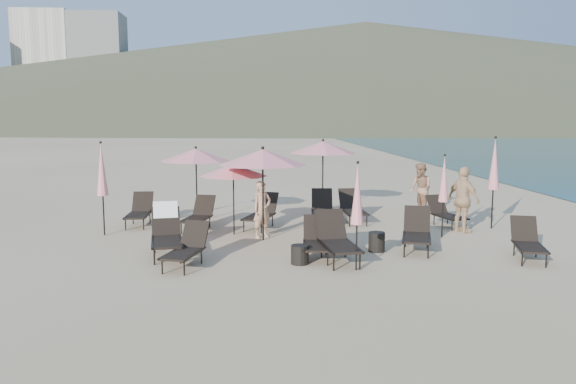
{
  "coord_description": "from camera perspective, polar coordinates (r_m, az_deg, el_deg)",
  "views": [
    {
      "loc": [
        -2.29,
        -12.63,
        3.26
      ],
      "look_at": [
        -1.29,
        3.5,
        1.1
      ],
      "focal_mm": 35.0,
      "sensor_mm": 36.0,
      "label": 1
    }
  ],
  "objects": [
    {
      "name": "side_table_0",
      "position": [
        12.61,
        1.21,
        -6.38
      ],
      "size": [
        0.41,
        0.41,
        0.43
      ],
      "primitive_type": "cylinder",
      "color": "black",
      "rests_on": "ground"
    },
    {
      "name": "umbrella_closed_1",
      "position": [
        17.39,
        20.22,
        2.63
      ],
      "size": [
        0.32,
        0.32,
        2.72
      ],
      "color": "black",
      "rests_on": "ground"
    },
    {
      "name": "volcanic_headland",
      "position": [
        324.58,
        9.78,
        11.62
      ],
      "size": [
        690.0,
        690.0,
        55.0
      ],
      "color": "brown",
      "rests_on": "ground"
    },
    {
      "name": "umbrella_open_0",
      "position": [
        15.55,
        -5.58,
        2.23
      ],
      "size": [
        1.9,
        1.9,
        2.05
      ],
      "color": "black",
      "rests_on": "ground"
    },
    {
      "name": "umbrella_closed_0",
      "position": [
        11.91,
        7.06,
        -0.28
      ],
      "size": [
        0.28,
        0.28,
        2.35
      ],
      "color": "black",
      "rests_on": "ground"
    },
    {
      "name": "hotel_skyline",
      "position": [
        298.91,
        -21.76,
        11.1
      ],
      "size": [
        109.0,
        82.0,
        55.0
      ],
      "color": "beige",
      "rests_on": "ground"
    },
    {
      "name": "beachgoer_a",
      "position": [
        15.25,
        -2.65,
        -1.79
      ],
      "size": [
        0.67,
        0.62,
        1.55
      ],
      "primitive_type": "imported",
      "rotation": [
        0.0,
        0.0,
        0.58
      ],
      "color": "tan",
      "rests_on": "ground"
    },
    {
      "name": "lounger_7",
      "position": [
        16.62,
        -9.07,
        -2.28
      ],
      "size": [
        0.98,
        1.71,
        0.93
      ],
      "rotation": [
        0.0,
        0.0,
        -0.24
      ],
      "color": "black",
      "rests_on": "ground"
    },
    {
      "name": "lounger_2",
      "position": [
        13.16,
        2.86,
        -4.85
      ],
      "size": [
        0.74,
        1.62,
        0.9
      ],
      "rotation": [
        0.0,
        0.0,
        -0.09
      ],
      "color": "black",
      "rests_on": "ground"
    },
    {
      "name": "ground",
      "position": [
        13.25,
        6.57,
        -6.69
      ],
      "size": [
        800.0,
        800.0,
        0.0
      ],
      "primitive_type": "plane",
      "color": "#D6BA8C",
      "rests_on": "ground"
    },
    {
      "name": "lounger_0",
      "position": [
        13.74,
        -12.26,
        -3.89
      ],
      "size": [
        0.98,
        1.97,
        1.18
      ],
      "rotation": [
        0.0,
        0.0,
        0.16
      ],
      "color": "black",
      "rests_on": "ground"
    },
    {
      "name": "umbrella_closed_3",
      "position": [
        15.77,
        15.56,
        1.23
      ],
      "size": [
        0.27,
        0.27,
        2.28
      ],
      "color": "black",
      "rests_on": "ground"
    },
    {
      "name": "umbrella_open_2",
      "position": [
        17.69,
        -9.34,
        3.74
      ],
      "size": [
        2.2,
        2.2,
        2.37
      ],
      "color": "black",
      "rests_on": "ground"
    },
    {
      "name": "lounger_10",
      "position": [
        17.69,
        6.57,
        -1.56
      ],
      "size": [
        0.72,
        1.72,
        0.97
      ],
      "rotation": [
        0.0,
        0.0,
        0.05
      ],
      "color": "black",
      "rests_on": "ground"
    },
    {
      "name": "lounger_9",
      "position": [
        17.34,
        3.52,
        -1.66
      ],
      "size": [
        0.82,
        1.8,
        1.0
      ],
      "rotation": [
        0.0,
        0.0,
        -0.09
      ],
      "color": "black",
      "rests_on": "ground"
    },
    {
      "name": "lounger_11",
      "position": [
        17.57,
        15.7,
        -2.02
      ],
      "size": [
        0.93,
        1.61,
        0.87
      ],
      "rotation": [
        0.0,
        0.0,
        0.25
      ],
      "color": "black",
      "rests_on": "ground"
    },
    {
      "name": "beachgoer_b",
      "position": [
        19.37,
        13.31,
        0.31
      ],
      "size": [
        0.86,
        0.99,
        1.73
      ],
      "primitive_type": "imported",
      "rotation": [
        0.0,
        0.0,
        -1.3
      ],
      "color": "#A17153",
      "rests_on": "ground"
    },
    {
      "name": "lounger_1",
      "position": [
        12.6,
        -10.26,
        -5.54
      ],
      "size": [
        1.0,
        1.67,
        0.9
      ],
      "rotation": [
        0.0,
        0.0,
        -0.28
      ],
      "color": "black",
      "rests_on": "ground"
    },
    {
      "name": "lounger_5",
      "position": [
        14.13,
        23.19,
        -4.6
      ],
      "size": [
        1.0,
        1.67,
        0.9
      ],
      "rotation": [
        0.0,
        0.0,
        -0.27
      ],
      "color": "black",
      "rests_on": "ground"
    },
    {
      "name": "umbrella_closed_2",
      "position": [
        16.21,
        -18.4,
        2.12
      ],
      "size": [
        0.31,
        0.31,
        2.61
      ],
      "color": "black",
      "rests_on": "ground"
    },
    {
      "name": "side_table_1",
      "position": [
        13.92,
        8.99,
        -5.02
      ],
      "size": [
        0.41,
        0.41,
        0.48
      ],
      "primitive_type": "cylinder",
      "color": "black",
      "rests_on": "ground"
    },
    {
      "name": "lounger_4",
      "position": [
        14.2,
        12.94,
        -3.93
      ],
      "size": [
        1.13,
        1.85,
        1.0
      ],
      "rotation": [
        0.0,
        0.0,
        -0.29
      ],
      "color": "black",
      "rests_on": "ground"
    },
    {
      "name": "umbrella_open_3",
      "position": [
        19.41,
        3.57,
        4.55
      ],
      "size": [
        2.34,
        2.34,
        2.52
      ],
      "color": "black",
      "rests_on": "ground"
    },
    {
      "name": "umbrella_open_1",
      "position": [
        14.73,
        -2.59,
        3.54
      ],
      "size": [
        2.33,
        2.33,
        2.51
      ],
      "color": "black",
      "rests_on": "ground"
    },
    {
      "name": "beachgoer_c",
      "position": [
        16.61,
        17.39,
        -0.76
      ],
      "size": [
        0.91,
        1.19,
        1.89
      ],
      "primitive_type": "imported",
      "rotation": [
        0.0,
        0.0,
        2.03
      ],
      "color": "tan",
      "rests_on": "ground"
    },
    {
      "name": "lounger_3",
      "position": [
        12.91,
        4.98,
        -4.78
      ],
      "size": [
        0.9,
        1.91,
        1.06
      ],
      "rotation": [
        0.0,
        0.0,
        0.11
      ],
      "color": "black",
      "rests_on": "ground"
    },
    {
      "name": "lounger_6",
      "position": [
        17.6,
        -14.85,
        -1.86
      ],
      "size": [
        0.63,
        1.64,
        0.95
      ],
      "rotation": [
        0.0,
        0.0,
        -0.0
      ],
      "color": "black",
      "rests_on": "ground"
    },
    {
      "name": "lounger_8",
      "position": [
        16.69,
        -2.73,
        -2.07
      ],
      "size": [
        1.17,
        1.81,
        0.97
      ],
      "rotation": [
        0.0,
        0.0,
        -0.34
      ],
      "color": "black",
      "rests_on": "ground"
    }
  ]
}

